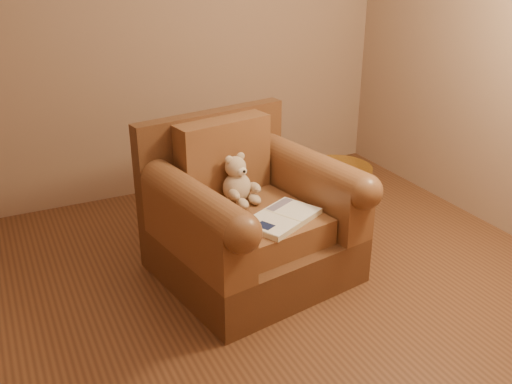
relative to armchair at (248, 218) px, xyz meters
name	(u,v)px	position (x,y,z in m)	size (l,w,h in m)	color
floor	(271,313)	(-0.08, -0.48, -0.37)	(4.00, 4.00, 0.00)	brown
armchair	(248,218)	(0.00, 0.00, 0.00)	(1.23, 1.18, 0.96)	#56321C
teddy_bear	(238,184)	(-0.02, 0.08, 0.20)	(0.22, 0.26, 0.31)	tan
guidebook	(282,218)	(0.09, -0.28, 0.11)	(0.53, 0.44, 0.04)	beige
side_table	(335,208)	(0.61, -0.06, -0.03)	(0.45, 0.45, 0.63)	gold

